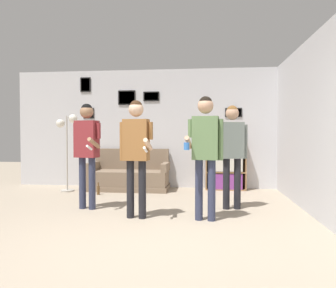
# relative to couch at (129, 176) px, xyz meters

# --- Properties ---
(ground_plane) EXTENTS (20.00, 20.00, 0.00)m
(ground_plane) POSITION_rel_couch_xyz_m (0.83, -3.66, -0.29)
(ground_plane) COLOR gray
(wall_back) EXTENTS (7.22, 0.08, 2.70)m
(wall_back) POSITION_rel_couch_xyz_m (0.82, 0.42, 1.06)
(wall_back) COLOR silver
(wall_back) RESTS_ON ground_plane
(wall_right) EXTENTS (0.06, 6.44, 2.70)m
(wall_right) POSITION_rel_couch_xyz_m (3.27, -1.64, 1.06)
(wall_right) COLOR silver
(wall_right) RESTS_ON ground_plane
(couch) EXTENTS (1.74, 0.80, 0.89)m
(couch) POSITION_rel_couch_xyz_m (0.00, 0.00, 0.00)
(couch) COLOR #7A6651
(couch) RESTS_ON ground_plane
(bookshelf) EXTENTS (0.87, 0.30, 1.16)m
(bookshelf) POSITION_rel_couch_xyz_m (2.11, 0.20, 0.29)
(bookshelf) COLOR olive
(bookshelf) RESTS_ON ground_plane
(floor_lamp) EXTENTS (0.46, 0.28, 1.64)m
(floor_lamp) POSITION_rel_couch_xyz_m (-1.26, -0.39, 0.93)
(floor_lamp) COLOR #ADA89E
(floor_lamp) RESTS_ON ground_plane
(person_player_foreground_left) EXTENTS (0.49, 0.53, 1.72)m
(person_player_foreground_left) POSITION_rel_couch_xyz_m (-0.25, -1.93, 0.77)
(person_player_foreground_left) COLOR #2D334C
(person_player_foreground_left) RESTS_ON ground_plane
(person_player_foreground_center) EXTENTS (0.50, 0.49, 1.71)m
(person_player_foreground_center) POSITION_rel_couch_xyz_m (0.67, -2.41, 0.76)
(person_player_foreground_center) COLOR black
(person_player_foreground_center) RESTS_ON ground_plane
(person_watcher_holding_cup) EXTENTS (0.54, 0.42, 1.76)m
(person_watcher_holding_cup) POSITION_rel_couch_xyz_m (1.66, -2.43, 0.80)
(person_watcher_holding_cup) COLOR #2D334C
(person_watcher_holding_cup) RESTS_ON ground_plane
(person_spectator_near_bookshelf) EXTENTS (0.50, 0.24, 1.69)m
(person_spectator_near_bookshelf) POSITION_rel_couch_xyz_m (2.09, -1.67, 0.75)
(person_spectator_near_bookshelf) COLOR black
(person_spectator_near_bookshelf) RESTS_ON ground_plane
(bottle_on_floor) EXTENTS (0.06, 0.06, 0.24)m
(bottle_on_floor) POSITION_rel_couch_xyz_m (-0.48, -0.69, -0.20)
(bottle_on_floor) COLOR brown
(bottle_on_floor) RESTS_ON ground_plane
(drinking_cup) EXTENTS (0.08, 0.08, 0.10)m
(drinking_cup) POSITION_rel_couch_xyz_m (2.13, 0.20, 0.92)
(drinking_cup) COLOR yellow
(drinking_cup) RESTS_ON bookshelf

